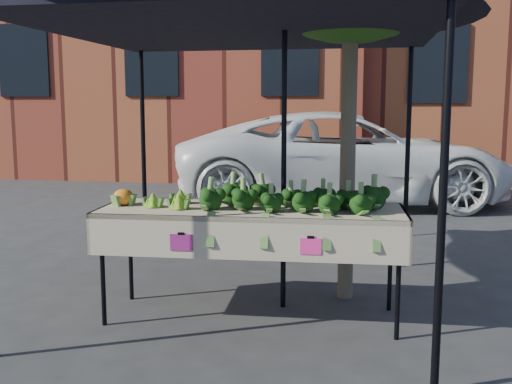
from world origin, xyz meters
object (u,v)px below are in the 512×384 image
Objects in this scene: table at (252,263)px; canopy at (244,145)px; vehicle at (347,35)px; street_tree at (350,76)px.

table is 0.77× the size of canopy.
vehicle reaches higher than table.
vehicle is 5.32m from street_tree.
table is 6.40m from vehicle.
table is 0.42× the size of vehicle.
street_tree is at bearing 171.81° from vehicle.
vehicle is 1.47× the size of street_tree.
vehicle is (0.54, 5.90, 2.42)m from table.
canopy is (-0.14, 0.38, 0.92)m from table.
table is 0.62× the size of street_tree.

